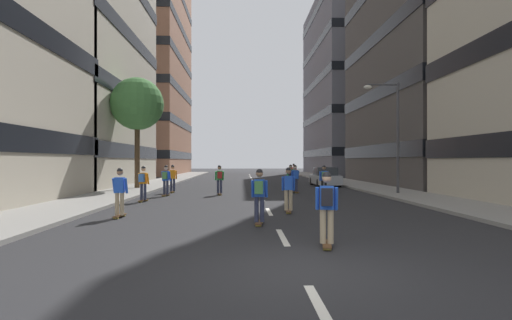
{
  "coord_description": "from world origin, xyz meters",
  "views": [
    {
      "loc": [
        -1.08,
        -6.98,
        2.03
      ],
      "look_at": [
        0.0,
        22.02,
        2.1
      ],
      "focal_mm": 26.38,
      "sensor_mm": 36.0,
      "label": 1
    }
  ],
  "objects_px": {
    "parked_car_near": "(325,177)",
    "skater_10": "(259,193)",
    "skater_8": "(295,177)",
    "streetlamp_right": "(392,125)",
    "skater_5": "(220,178)",
    "skater_1": "(288,188)",
    "skater_2": "(173,177)",
    "skater_11": "(291,176)",
    "street_tree_near": "(137,104)",
    "skater_9": "(166,179)",
    "skater_7": "(143,181)",
    "skater_3": "(120,190)",
    "skater_4": "(294,172)",
    "skater_0": "(327,204)",
    "skater_6": "(324,178)"
  },
  "relations": [
    {
      "from": "skater_2",
      "to": "skater_8",
      "type": "xyz_separation_m",
      "value": [
        7.8,
        -0.46,
        0.0
      ]
    },
    {
      "from": "skater_7",
      "to": "skater_10",
      "type": "relative_size",
      "value": 1.0
    },
    {
      "from": "skater_5",
      "to": "skater_10",
      "type": "bearing_deg",
      "value": -79.83
    },
    {
      "from": "skater_3",
      "to": "skater_6",
      "type": "bearing_deg",
      "value": 41.33
    },
    {
      "from": "skater_1",
      "to": "skater_9",
      "type": "relative_size",
      "value": 1.0
    },
    {
      "from": "parked_car_near",
      "to": "streetlamp_right",
      "type": "distance_m",
      "value": 9.19
    },
    {
      "from": "parked_car_near",
      "to": "skater_2",
      "type": "height_order",
      "value": "skater_2"
    },
    {
      "from": "skater_9",
      "to": "street_tree_near",
      "type": "bearing_deg",
      "value": 121.1
    },
    {
      "from": "skater_5",
      "to": "skater_8",
      "type": "relative_size",
      "value": 1.0
    },
    {
      "from": "skater_8",
      "to": "skater_11",
      "type": "bearing_deg",
      "value": 90.53
    },
    {
      "from": "parked_car_near",
      "to": "street_tree_near",
      "type": "relative_size",
      "value": 0.57
    },
    {
      "from": "skater_3",
      "to": "skater_11",
      "type": "height_order",
      "value": "same"
    },
    {
      "from": "street_tree_near",
      "to": "skater_1",
      "type": "relative_size",
      "value": 4.36
    },
    {
      "from": "parked_car_near",
      "to": "skater_1",
      "type": "relative_size",
      "value": 2.47
    },
    {
      "from": "skater_0",
      "to": "skater_2",
      "type": "height_order",
      "value": "same"
    },
    {
      "from": "skater_3",
      "to": "skater_1",
      "type": "bearing_deg",
      "value": 9.48
    },
    {
      "from": "skater_7",
      "to": "skater_10",
      "type": "xyz_separation_m",
      "value": [
        5.45,
        -6.92,
        0.0
      ]
    },
    {
      "from": "skater_0",
      "to": "skater_8",
      "type": "relative_size",
      "value": 1.0
    },
    {
      "from": "skater_5",
      "to": "skater_8",
      "type": "distance_m",
      "value": 4.88
    },
    {
      "from": "skater_7",
      "to": "skater_9",
      "type": "height_order",
      "value": "same"
    },
    {
      "from": "skater_5",
      "to": "skater_1",
      "type": "bearing_deg",
      "value": -67.87
    },
    {
      "from": "skater_7",
      "to": "skater_8",
      "type": "height_order",
      "value": "same"
    },
    {
      "from": "skater_3",
      "to": "skater_10",
      "type": "distance_m",
      "value": 5.21
    },
    {
      "from": "skater_1",
      "to": "skater_2",
      "type": "distance_m",
      "value": 11.39
    },
    {
      "from": "skater_0",
      "to": "skater_11",
      "type": "height_order",
      "value": "same"
    },
    {
      "from": "street_tree_near",
      "to": "skater_8",
      "type": "height_order",
      "value": "street_tree_near"
    },
    {
      "from": "skater_5",
      "to": "skater_3",
      "type": "bearing_deg",
      "value": -109.07
    },
    {
      "from": "skater_1",
      "to": "skater_3",
      "type": "height_order",
      "value": "same"
    },
    {
      "from": "skater_9",
      "to": "skater_10",
      "type": "xyz_separation_m",
      "value": [
        4.94,
        -9.9,
        0.0
      ]
    },
    {
      "from": "skater_8",
      "to": "skater_10",
      "type": "distance_m",
      "value": 12.14
    },
    {
      "from": "street_tree_near",
      "to": "streetlamp_right",
      "type": "xyz_separation_m",
      "value": [
        16.25,
        -4.88,
        -1.87
      ]
    },
    {
      "from": "skater_1",
      "to": "skater_6",
      "type": "distance_m",
      "value": 7.59
    },
    {
      "from": "street_tree_near",
      "to": "skater_9",
      "type": "relative_size",
      "value": 4.36
    },
    {
      "from": "skater_10",
      "to": "skater_7",
      "type": "bearing_deg",
      "value": 128.25
    },
    {
      "from": "street_tree_near",
      "to": "parked_car_near",
      "type": "bearing_deg",
      "value": 13.45
    },
    {
      "from": "skater_0",
      "to": "skater_11",
      "type": "relative_size",
      "value": 1.0
    },
    {
      "from": "skater_0",
      "to": "skater_6",
      "type": "bearing_deg",
      "value": 77.88
    },
    {
      "from": "skater_7",
      "to": "skater_11",
      "type": "relative_size",
      "value": 1.0
    },
    {
      "from": "parked_car_near",
      "to": "skater_10",
      "type": "bearing_deg",
      "value": -108.62
    },
    {
      "from": "streetlamp_right",
      "to": "skater_8",
      "type": "relative_size",
      "value": 3.65
    },
    {
      "from": "parked_car_near",
      "to": "skater_4",
      "type": "bearing_deg",
      "value": 114.47
    },
    {
      "from": "skater_10",
      "to": "skater_4",
      "type": "bearing_deg",
      "value": 79.4
    },
    {
      "from": "skater_8",
      "to": "skater_10",
      "type": "xyz_separation_m",
      "value": [
        -2.82,
        -11.81,
        0.03
      ]
    },
    {
      "from": "parked_car_near",
      "to": "skater_8",
      "type": "distance_m",
      "value": 7.25
    },
    {
      "from": "street_tree_near",
      "to": "skater_2",
      "type": "bearing_deg",
      "value": -41.32
    },
    {
      "from": "street_tree_near",
      "to": "skater_5",
      "type": "relative_size",
      "value": 4.36
    },
    {
      "from": "parked_car_near",
      "to": "skater_8",
      "type": "relative_size",
      "value": 2.47
    },
    {
      "from": "skater_2",
      "to": "skater_7",
      "type": "xyz_separation_m",
      "value": [
        -0.47,
        -5.36,
        0.03
      ]
    },
    {
      "from": "streetlamp_right",
      "to": "skater_5",
      "type": "height_order",
      "value": "streetlamp_right"
    },
    {
      "from": "skater_11",
      "to": "streetlamp_right",
      "type": "bearing_deg",
      "value": -35.44
    }
  ]
}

